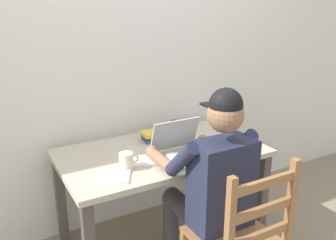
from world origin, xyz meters
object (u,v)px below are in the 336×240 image
seated_person (210,180)px  landscape_photo_print (201,142)px  laptop (182,149)px  book_stack_main (154,136)px  computer_mouse (220,148)px  coffee_mug_white (127,161)px  desk (162,163)px  coffee_mug_dark (177,127)px

seated_person → landscape_photo_print: bearing=62.2°
laptop → book_stack_main: (-0.02, 0.34, -0.02)m
seated_person → book_stack_main: (-0.03, 0.64, 0.06)m
computer_mouse → coffee_mug_white: (-0.64, 0.05, 0.03)m
book_stack_main → landscape_photo_print: 0.33m
coffee_mug_white → desk: bearing=25.9°
desk → coffee_mug_dark: (0.26, 0.24, 0.14)m
desk → coffee_mug_dark: bearing=43.3°
desk → computer_mouse: 0.40m
desk → coffee_mug_dark: 0.38m
desk → seated_person: bearing=-81.1°
laptop → desk: bearing=112.8°
computer_mouse → book_stack_main: book_stack_main is taller
computer_mouse → coffee_mug_dark: size_ratio=0.83×
coffee_mug_dark → landscape_photo_print: (0.05, -0.25, -0.04)m
seated_person → computer_mouse: size_ratio=12.32×
laptop → landscape_photo_print: bearing=32.1°
coffee_mug_dark → seated_person: bearing=-105.0°
laptop → computer_mouse: size_ratio=3.30×
desk → laptop: laptop is taller
book_stack_main → laptop: bearing=-86.5°
coffee_mug_white → book_stack_main: (0.35, 0.34, -0.02)m
coffee_mug_white → landscape_photo_print: bearing=13.5°
desk → computer_mouse: size_ratio=13.25×
coffee_mug_dark → book_stack_main: 0.22m
laptop → computer_mouse: bearing=-8.9°
coffee_mug_white → landscape_photo_print: (0.62, 0.15, -0.05)m
computer_mouse → coffee_mug_dark: coffee_mug_dark is taller
laptop → computer_mouse: laptop is taller
computer_mouse → coffee_mug_dark: bearing=99.6°
seated_person → coffee_mug_white: bearing=141.6°
desk → laptop: (0.07, -0.15, 0.15)m
desk → book_stack_main: (0.04, 0.19, 0.13)m
laptop → coffee_mug_dark: bearing=64.1°
desk → seated_person: size_ratio=1.08×
book_stack_main → landscape_photo_print: book_stack_main is taller
coffee_mug_dark → landscape_photo_print: coffee_mug_dark is taller
coffee_mug_dark → book_stack_main: (-0.21, -0.06, -0.01)m
computer_mouse → coffee_mug_dark: 0.45m
seated_person → coffee_mug_dark: 0.73m
laptop → landscape_photo_print: size_ratio=2.54×
seated_person → laptop: 0.31m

